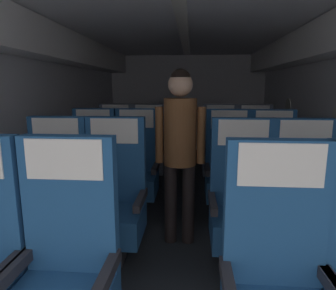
% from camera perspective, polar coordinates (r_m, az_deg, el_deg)
% --- Properties ---
extents(ground, '(3.61, 7.08, 0.02)m').
position_cam_1_polar(ground, '(3.54, 2.44, -12.25)').
color(ground, '#23282D').
extents(fuselage_shell, '(3.49, 6.73, 2.13)m').
position_cam_1_polar(fuselage_shell, '(3.52, 2.83, 13.53)').
color(fuselage_shell, silver).
rests_on(fuselage_shell, ground).
extents(seat_a_left_aisle, '(0.51, 0.47, 1.16)m').
position_cam_1_polar(seat_a_left_aisle, '(1.66, -19.36, -22.79)').
color(seat_a_left_aisle, '#38383D').
rests_on(seat_a_left_aisle, ground).
extents(seat_b_left_window, '(0.51, 0.47, 1.16)m').
position_cam_1_polar(seat_b_left_window, '(2.61, -20.83, -10.06)').
color(seat_b_left_window, '#38383D').
rests_on(seat_b_left_window, ground).
extents(seat_b_left_aisle, '(0.51, 0.47, 1.16)m').
position_cam_1_polar(seat_b_left_aisle, '(2.46, -10.37, -10.82)').
color(seat_b_left_aisle, '#38383D').
rests_on(seat_b_left_aisle, ground).
extents(seat_b_right_aisle, '(0.51, 0.47, 1.16)m').
position_cam_1_polar(seat_b_right_aisle, '(2.53, 24.62, -11.08)').
color(seat_b_right_aisle, '#38383D').
rests_on(seat_b_right_aisle, ground).
extents(seat_b_right_window, '(0.51, 0.47, 1.16)m').
position_cam_1_polar(seat_b_right_window, '(2.41, 14.01, -11.49)').
color(seat_b_right_window, '#38383D').
rests_on(seat_b_right_window, ground).
extents(seat_c_left_window, '(0.51, 0.47, 1.16)m').
position_cam_1_polar(seat_c_left_window, '(3.45, -14.27, -4.61)').
color(seat_c_left_window, '#38383D').
rests_on(seat_c_left_window, ground).
extents(seat_c_left_aisle, '(0.51, 0.47, 1.16)m').
position_cam_1_polar(seat_c_left_aisle, '(3.34, -6.18, -4.83)').
color(seat_c_left_aisle, '#38383D').
rests_on(seat_c_left_aisle, ground).
extents(seat_c_right_aisle, '(0.51, 0.47, 1.16)m').
position_cam_1_polar(seat_c_right_aisle, '(3.37, 19.50, -5.27)').
color(seat_c_right_aisle, '#38383D').
rests_on(seat_c_right_aisle, ground).
extents(seat_c_right_window, '(0.51, 0.47, 1.16)m').
position_cam_1_polar(seat_c_right_window, '(3.29, 11.48, -5.24)').
color(seat_c_right_window, '#38383D').
rests_on(seat_c_right_window, ground).
extents(seat_d_left_window, '(0.51, 0.47, 1.16)m').
position_cam_1_polar(seat_d_left_window, '(4.34, -10.15, -1.23)').
color(seat_d_left_window, '#38383D').
rests_on(seat_d_left_window, ground).
extents(seat_d_left_aisle, '(0.51, 0.47, 1.16)m').
position_cam_1_polar(seat_d_left_aisle, '(4.24, -3.83, -1.36)').
color(seat_d_left_aisle, '#38383D').
rests_on(seat_d_left_aisle, ground).
extents(seat_d_right_aisle, '(0.51, 0.47, 1.16)m').
position_cam_1_polar(seat_d_right_aisle, '(4.28, 16.31, -1.68)').
color(seat_d_right_aisle, '#38383D').
rests_on(seat_d_right_aisle, ground).
extents(seat_d_right_window, '(0.51, 0.47, 1.16)m').
position_cam_1_polar(seat_d_right_window, '(4.21, 9.91, -1.58)').
color(seat_d_right_window, '#38383D').
rests_on(seat_d_right_window, ground).
extents(flight_attendant, '(0.43, 0.28, 1.54)m').
position_cam_1_polar(flight_attendant, '(2.55, 2.33, 0.97)').
color(flight_attendant, black).
rests_on(flight_attendant, ground).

